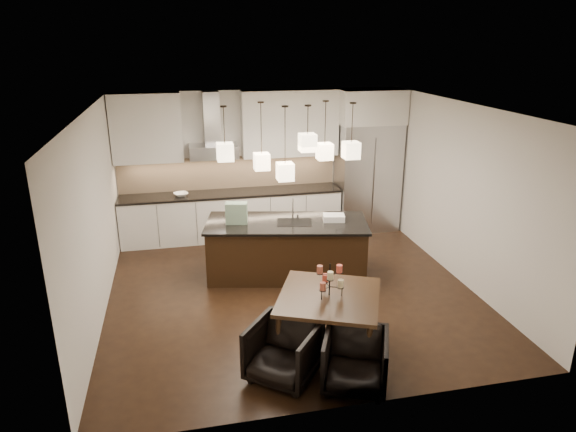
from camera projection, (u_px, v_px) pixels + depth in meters
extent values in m
cube|color=black|center=(291.00, 290.00, 8.02)|extent=(5.50, 5.50, 0.02)
cube|color=white|center=(291.00, 107.00, 7.09)|extent=(5.50, 5.50, 0.02)
cube|color=silver|center=(260.00, 162.00, 10.10)|extent=(5.50, 0.02, 2.80)
cube|color=silver|center=(352.00, 289.00, 5.01)|extent=(5.50, 0.02, 2.80)
cube|color=silver|center=(94.00, 218.00, 7.00)|extent=(0.02, 5.50, 2.80)
cube|color=silver|center=(461.00, 193.00, 8.11)|extent=(0.02, 5.50, 2.80)
cube|color=#B7B7BA|center=(367.00, 177.00, 10.28)|extent=(1.20, 0.72, 2.15)
cube|color=silver|center=(371.00, 106.00, 9.82)|extent=(1.26, 0.72, 0.65)
cube|color=silver|center=(232.00, 216.00, 9.99)|extent=(4.21, 0.62, 0.88)
cube|color=black|center=(232.00, 193.00, 9.84)|extent=(4.21, 0.66, 0.04)
cube|color=tan|center=(229.00, 172.00, 10.00)|extent=(4.21, 0.02, 0.63)
cube|color=silver|center=(146.00, 128.00, 9.25)|extent=(1.25, 0.35, 1.25)
cube|color=silver|center=(290.00, 123.00, 9.78)|extent=(1.85, 0.35, 1.25)
cube|color=#B7B7BA|center=(214.00, 151.00, 9.55)|extent=(0.90, 0.52, 0.24)
cube|color=#B7B7BA|center=(212.00, 118.00, 9.46)|extent=(0.30, 0.28, 0.96)
imported|color=silver|center=(181.00, 194.00, 9.58)|extent=(0.32, 0.32, 0.06)
cube|color=black|center=(287.00, 250.00, 8.40)|extent=(2.66, 1.50, 0.88)
cube|color=black|center=(287.00, 223.00, 8.25)|extent=(2.75, 1.60, 0.04)
cube|color=#144C2D|center=(237.00, 213.00, 8.13)|extent=(0.37, 0.25, 0.34)
cube|color=silver|center=(334.00, 218.00, 8.29)|extent=(0.38, 0.31, 0.10)
cylinder|color=beige|center=(341.00, 283.00, 6.23)|extent=(0.10, 0.10, 0.10)
cylinder|color=#E34F3C|center=(325.00, 278.00, 6.38)|extent=(0.10, 0.10, 0.10)
cylinder|color=#AA513D|center=(323.00, 286.00, 6.16)|extent=(0.10, 0.10, 0.10)
cylinder|color=#E34F3C|center=(339.00, 269.00, 6.27)|extent=(0.10, 0.10, 0.10)
cylinder|color=#AA513D|center=(320.00, 269.00, 6.25)|extent=(0.10, 0.10, 0.10)
cylinder|color=beige|center=(330.00, 276.00, 6.09)|extent=(0.10, 0.10, 0.10)
imported|color=black|center=(283.00, 351.00, 5.85)|extent=(1.04, 1.04, 0.68)
imported|color=black|center=(355.00, 361.00, 5.70)|extent=(0.93, 0.94, 0.66)
cube|color=beige|center=(225.00, 152.00, 7.58)|extent=(0.24, 0.24, 0.26)
cube|color=beige|center=(262.00, 162.00, 8.13)|extent=(0.24, 0.24, 0.26)
cube|color=beige|center=(308.00, 143.00, 7.64)|extent=(0.24, 0.24, 0.26)
cube|color=beige|center=(325.00, 151.00, 8.25)|extent=(0.24, 0.24, 0.26)
cube|color=beige|center=(351.00, 150.00, 7.98)|extent=(0.24, 0.24, 0.26)
cube|color=beige|center=(285.00, 172.00, 7.68)|extent=(0.24, 0.24, 0.26)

